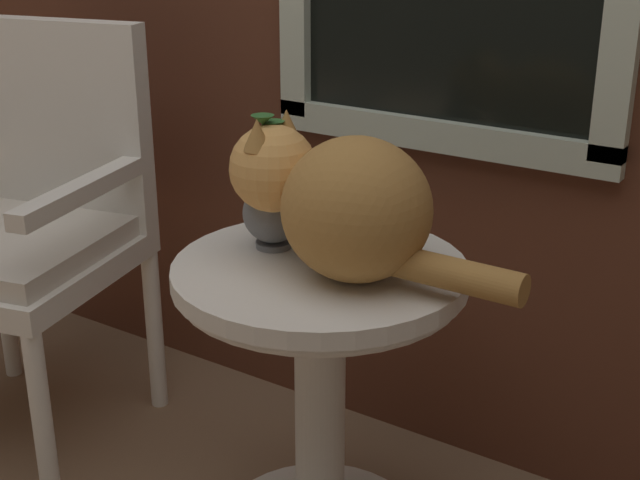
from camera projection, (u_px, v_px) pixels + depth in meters
wicker_side_table at (320, 357)px, 1.76m from camera, size 0.57×0.57×0.64m
wicker_chair at (23, 214)px, 2.15m from camera, size 0.63×0.63×1.02m
cat at (342, 203)px, 1.60m from camera, size 0.59×0.27×0.28m
pewter_vase_with_ivy at (273, 205)px, 1.74m from camera, size 0.12×0.12×0.28m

